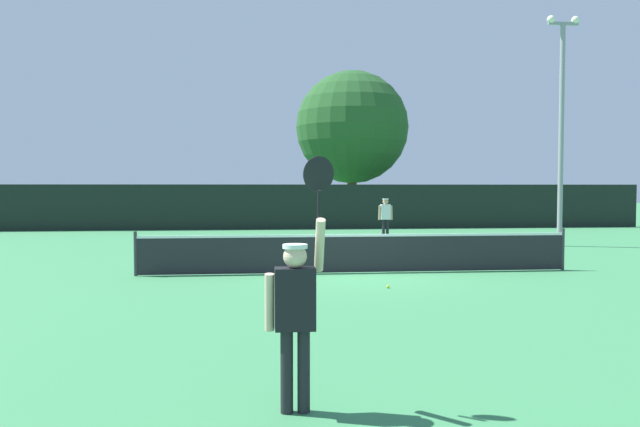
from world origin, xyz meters
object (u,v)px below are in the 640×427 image
Objects in this scene: player_receiving at (385,215)px; tennis_ball at (388,286)px; player_serving at (296,301)px; light_pole at (561,116)px; parked_car_near at (416,209)px; parked_car_mid at (473,209)px; large_tree at (352,128)px.

player_receiving is 24.37× the size of tennis_ball.
player_serving is at bearing 75.68° from player_receiving.
tennis_ball is at bearing 78.51° from player_receiving.
light_pole is at bearing 151.96° from player_receiving.
player_receiving reaches higher than tennis_ball.
player_receiving is at bearing -115.79° from parked_car_near.
player_serving is at bearing -112.56° from parked_car_near.
parked_car_near is 1.00× the size of parked_car_mid.
player_serving is at bearing -108.87° from tennis_ball.
light_pole reaches higher than tennis_ball.
parked_car_near is (-1.23, 15.48, -3.87)m from light_pole.
player_receiving is 0.38× the size of parked_car_mid.
tennis_ball is 25.36m from parked_car_mid.
player_receiving is at bearing -128.89° from parked_car_mid.
player_receiving is 13.22m from parked_car_near.
player_serving is 0.30× the size of light_pole.
parked_car_mid is (2.15, 14.91, -3.87)m from light_pole.
player_serving reaches higher than tennis_ball.
light_pole is 15.55m from parked_car_mid.
player_serving is 0.27× the size of large_tree.
parked_car_near reaches higher than player_receiving.
light_pole is (8.02, 8.31, 4.61)m from tennis_ball.
large_tree is 2.03× the size of parked_car_near.
parked_car_near is (9.13, 30.63, -0.28)m from player_serving.
player_serving is 0.56× the size of parked_car_near.
large_tree reaches higher than tennis_ball.
parked_car_near is at bearing 73.40° from player_serving.
light_pole is 1.87× the size of parked_car_mid.
tennis_ball is 0.01× the size of large_tree.
light_pole is at bearing -69.98° from large_tree.
light_pole reaches higher than parked_car_near.
large_tree is at bearing 83.25° from tennis_ball.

